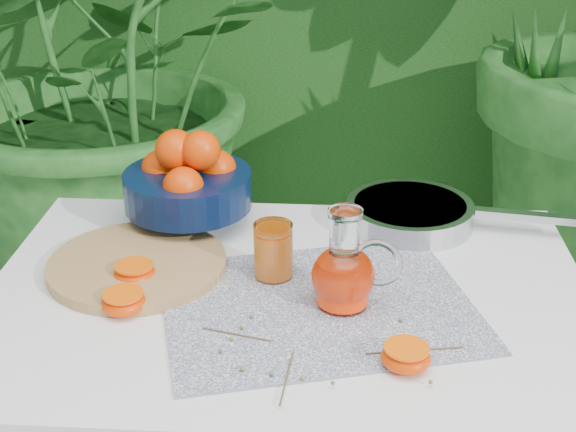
# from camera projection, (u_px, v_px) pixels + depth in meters

# --- Properties ---
(potted_plant_left) EXTENTS (2.09, 2.09, 1.60)m
(potted_plant_left) POSITION_uv_depth(u_px,v_px,m) (112.00, 59.00, 2.51)
(potted_plant_left) COLOR #1B501B
(potted_plant_left) RESTS_ON ground
(white_table) EXTENTS (1.00, 0.70, 0.75)m
(white_table) POSITION_uv_depth(u_px,v_px,m) (287.00, 334.00, 1.35)
(white_table) COLOR white
(white_table) RESTS_ON ground
(placemat) EXTENTS (0.57, 0.49, 0.00)m
(placemat) POSITION_uv_depth(u_px,v_px,m) (318.00, 306.00, 1.28)
(placemat) COLOR #0B1540
(placemat) RESTS_ON white_table
(cutting_board) EXTENTS (0.38, 0.38, 0.02)m
(cutting_board) POSITION_uv_depth(u_px,v_px,m) (137.00, 265.00, 1.38)
(cutting_board) COLOR #A9834C
(cutting_board) RESTS_ON white_table
(fruit_bowl) EXTENTS (0.26, 0.26, 0.19)m
(fruit_bowl) POSITION_uv_depth(u_px,v_px,m) (188.00, 181.00, 1.52)
(fruit_bowl) COLOR black
(fruit_bowl) RESTS_ON white_table
(juice_pitcher) EXTENTS (0.15, 0.12, 0.17)m
(juice_pitcher) POSITION_uv_depth(u_px,v_px,m) (345.00, 273.00, 1.25)
(juice_pitcher) COLOR white
(juice_pitcher) RESTS_ON white_table
(juice_tumbler) EXTENTS (0.07, 0.07, 0.10)m
(juice_tumbler) POSITION_uv_depth(u_px,v_px,m) (273.00, 252.00, 1.34)
(juice_tumbler) COLOR white
(juice_tumbler) RESTS_ON white_table
(saute_pan) EXTENTS (0.44, 0.28, 0.05)m
(saute_pan) POSITION_uv_depth(u_px,v_px,m) (412.00, 213.00, 1.54)
(saute_pan) COLOR #ACACB1
(saute_pan) RESTS_ON white_table
(orange_halves) EXTENTS (0.52, 0.29, 0.03)m
(orange_halves) POSITION_uv_depth(u_px,v_px,m) (213.00, 308.00, 1.24)
(orange_halves) COLOR #F02602
(orange_halves) RESTS_ON white_table
(thyme_sprigs) EXTENTS (0.39, 0.22, 0.01)m
(thyme_sprigs) POSITION_uv_depth(u_px,v_px,m) (316.00, 353.00, 1.15)
(thyme_sprigs) COLOR brown
(thyme_sprigs) RESTS_ON white_table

